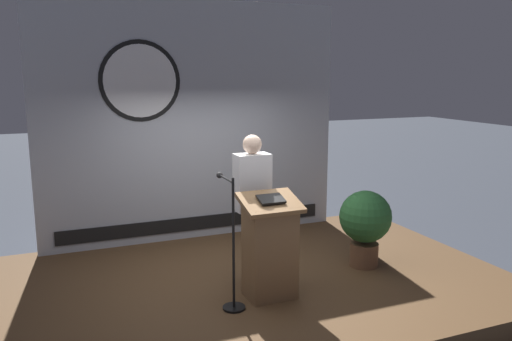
% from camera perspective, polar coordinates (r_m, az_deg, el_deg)
% --- Properties ---
extents(ground_plane, '(40.00, 40.00, 0.00)m').
position_cam_1_polar(ground_plane, '(6.46, -1.79, -14.43)').
color(ground_plane, '#383D47').
extents(stage_platform, '(6.40, 4.00, 0.30)m').
position_cam_1_polar(stage_platform, '(6.39, -1.80, -13.21)').
color(stage_platform, brown).
rests_on(stage_platform, ground).
extents(banner_display, '(4.44, 0.12, 3.45)m').
position_cam_1_polar(banner_display, '(7.63, -6.95, 5.25)').
color(banner_display, '#B2B7C1').
rests_on(banner_display, stage_platform).
extents(podium, '(0.64, 0.49, 1.16)m').
position_cam_1_polar(podium, '(5.74, 1.54, -8.44)').
color(podium, olive).
rests_on(podium, stage_platform).
extents(speaker_person, '(0.40, 0.26, 1.75)m').
position_cam_1_polar(speaker_person, '(6.06, -0.40, -4.08)').
color(speaker_person, black).
rests_on(speaker_person, stage_platform).
extents(microphone_stand, '(0.24, 0.58, 1.40)m').
position_cam_1_polar(microphone_stand, '(5.52, -2.68, -9.97)').
color(microphone_stand, black).
rests_on(microphone_stand, stage_platform).
extents(potted_plant, '(0.66, 0.66, 0.98)m').
position_cam_1_polar(potted_plant, '(6.75, 11.87, -5.45)').
color(potted_plant, brown).
rests_on(potted_plant, stage_platform).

